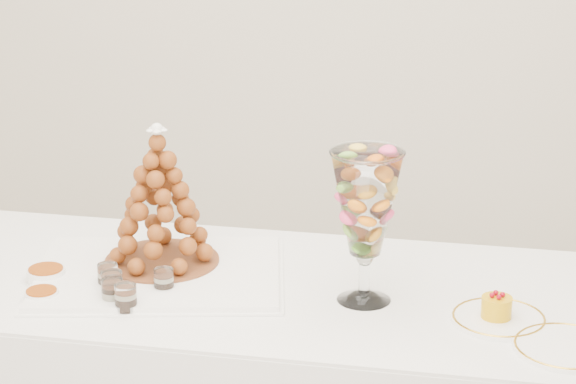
# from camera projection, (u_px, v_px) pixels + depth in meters

# --- Properties ---
(lace_tray) EXTENTS (0.71, 0.58, 0.02)m
(lace_tray) POSITION_uv_depth(u_px,v_px,m) (159.00, 273.00, 2.93)
(lace_tray) COLOR white
(lace_tray) RESTS_ON buffet_table
(macaron_vase) EXTENTS (0.18, 0.18, 0.38)m
(macaron_vase) POSITION_uv_depth(u_px,v_px,m) (366.00, 205.00, 2.72)
(macaron_vase) COLOR white
(macaron_vase) RESTS_ON buffet_table
(cake_plate) EXTENTS (0.23, 0.23, 0.01)m
(cake_plate) POSITION_uv_depth(u_px,v_px,m) (499.00, 319.00, 2.68)
(cake_plate) COLOR white
(cake_plate) RESTS_ON buffet_table
(spare_plate) EXTENTS (0.24, 0.24, 0.01)m
(spare_plate) POSITION_uv_depth(u_px,v_px,m) (566.00, 348.00, 2.54)
(spare_plate) COLOR white
(spare_plate) RESTS_ON buffet_table
(verrine_a) EXTENTS (0.06, 0.06, 0.07)m
(verrine_a) POSITION_uv_depth(u_px,v_px,m) (108.00, 277.00, 2.84)
(verrine_a) COLOR white
(verrine_a) RESTS_ON buffet_table
(verrine_b) EXTENTS (0.06, 0.06, 0.07)m
(verrine_b) POSITION_uv_depth(u_px,v_px,m) (112.00, 286.00, 2.79)
(verrine_b) COLOR white
(verrine_b) RESTS_ON buffet_table
(verrine_c) EXTENTS (0.05, 0.05, 0.07)m
(verrine_c) POSITION_uv_depth(u_px,v_px,m) (164.00, 282.00, 2.82)
(verrine_c) COLOR white
(verrine_c) RESTS_ON buffet_table
(verrine_d) EXTENTS (0.06, 0.06, 0.07)m
(verrine_d) POSITION_uv_depth(u_px,v_px,m) (113.00, 292.00, 2.75)
(verrine_d) COLOR white
(verrine_d) RESTS_ON buffet_table
(verrine_e) EXTENTS (0.06, 0.06, 0.07)m
(verrine_e) POSITION_uv_depth(u_px,v_px,m) (126.00, 299.00, 2.72)
(verrine_e) COLOR white
(verrine_e) RESTS_ON buffet_table
(ramekin_back) EXTENTS (0.10, 0.10, 0.03)m
(ramekin_back) POSITION_uv_depth(u_px,v_px,m) (46.00, 275.00, 2.91)
(ramekin_back) COLOR white
(ramekin_back) RESTS_ON buffet_table
(ramekin_front) EXTENTS (0.09, 0.09, 0.03)m
(ramekin_front) POSITION_uv_depth(u_px,v_px,m) (42.00, 296.00, 2.79)
(ramekin_front) COLOR white
(ramekin_front) RESTS_ON buffet_table
(croquembouche) EXTENTS (0.30, 0.30, 0.38)m
(croquembouche) POSITION_uv_depth(u_px,v_px,m) (159.00, 196.00, 2.92)
(croquembouche) COLOR brown
(croquembouche) RESTS_ON lace_tray
(mousse_cake) EXTENTS (0.07, 0.07, 0.06)m
(mousse_cake) POSITION_uv_depth(u_px,v_px,m) (497.00, 307.00, 2.67)
(mousse_cake) COLOR #DBA10A
(mousse_cake) RESTS_ON cake_plate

